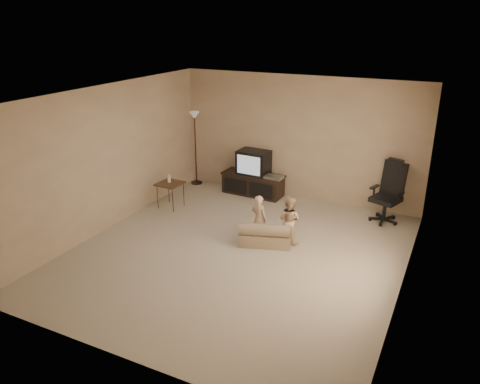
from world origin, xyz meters
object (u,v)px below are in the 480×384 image
Objects in this scene: tv_stand at (253,177)px; toddler_left at (259,219)px; floor_lamp at (195,132)px; side_table at (170,184)px; child_sofa at (265,235)px; office_chair at (388,200)px; toddler_right at (289,220)px.

toddler_left is (0.99, -1.96, 0.02)m from tv_stand.
side_table is at bearing -79.39° from floor_lamp.
floor_lamp is 3.46m from child_sofa.
office_chair is 1.41× the size of toddler_left.
floor_lamp is 1.72× the size of child_sofa.
office_chair is at bearing -0.37° from tv_stand.
side_table is at bearing -143.91° from office_chair.
office_chair is 2.49m from child_sofa.
child_sofa is 1.15× the size of toddler_left.
side_table is (-3.93, -1.20, 0.07)m from office_chair.
toddler_left is 1.02× the size of toddler_right.
tv_stand is 2.33m from child_sofa.
office_chair reaches higher than side_table.
toddler_right is (0.47, 0.18, -0.01)m from toddler_left.
toddler_right is at bearing 20.07° from child_sofa.
toddler_left is at bearing -60.32° from tv_stand.
toddler_right is at bearing -47.81° from tv_stand.
floor_lamp is (-0.26, 1.41, 0.70)m from side_table.
floor_lamp is 3.25m from toddler_left.
tv_stand is 1.66× the size of toddler_right.
toddler_left is at bearing 30.68° from toddler_right.
tv_stand is 1.64× the size of toddler_left.
toddler_left is at bearing -39.70° from floor_lamp.
child_sofa is at bearing 46.98° from toddler_right.
floor_lamp is at bearing -179.58° from tv_stand.
child_sofa is (2.31, -0.67, -0.32)m from side_table.
toddler_right is (-1.30, -1.62, -0.01)m from office_chair.
side_table is at bearing 0.20° from toddler_right.
child_sofa is 0.47m from toddler_right.
child_sofa is (2.57, -2.08, -1.02)m from floor_lamp.
office_chair is at bearing -2.87° from floor_lamp.
child_sofa is 0.29m from toddler_left.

